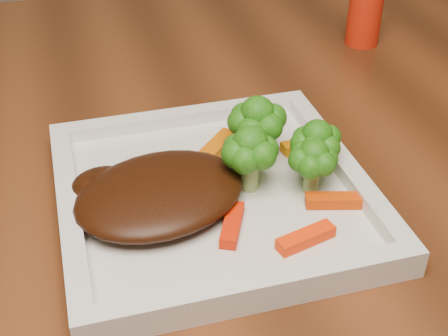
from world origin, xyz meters
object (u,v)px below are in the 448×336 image
object	(u,v)px
dining_table	(328,325)
steak	(160,193)
plate	(213,198)
spice_shaker	(365,11)

from	to	relation	value
dining_table	steak	xyz separation A→B (m)	(-0.26, -0.13, 0.40)
plate	spice_shaker	distance (m)	0.40
steak	spice_shaker	xyz separation A→B (m)	(0.33, 0.29, 0.02)
dining_table	steak	bearing A→B (deg)	-152.22
spice_shaker	steak	bearing A→B (deg)	-138.79
dining_table	plate	bearing A→B (deg)	-148.43
dining_table	spice_shaker	size ratio (longest dim) A/B	17.39
plate	spice_shaker	size ratio (longest dim) A/B	2.93
plate	steak	distance (m)	0.05
dining_table	steak	size ratio (longest dim) A/B	10.63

